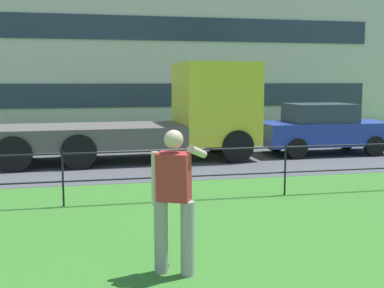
{
  "coord_description": "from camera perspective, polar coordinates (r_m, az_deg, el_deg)",
  "views": [
    {
      "loc": [
        -1.69,
        1.2,
        2.24
      ],
      "look_at": [
        -0.14,
        8.36,
        1.29
      ],
      "focal_mm": 46.09,
      "sensor_mm": 36.0,
      "label": 1
    }
  ],
  "objects": [
    {
      "name": "flatbed_truck_left",
      "position": [
        14.01,
        -3.13,
        3.17
      ],
      "size": [
        7.36,
        2.6,
        2.75
      ],
      "color": "yellow",
      "rests_on": "ground"
    },
    {
      "name": "person_thrower",
      "position": [
        5.68,
        -2.07,
        -6.16
      ],
      "size": [
        0.74,
        0.67,
        1.69
      ],
      "color": "gray",
      "rests_on": "ground"
    },
    {
      "name": "car_blue_center",
      "position": [
        15.61,
        14.87,
        1.74
      ],
      "size": [
        4.01,
        1.83,
        1.54
      ],
      "color": "#233899",
      "rests_on": "ground"
    },
    {
      "name": "park_fence",
      "position": [
        9.2,
        -1.48,
        -2.46
      ],
      "size": [
        29.61,
        0.04,
        1.0
      ],
      "color": "black",
      "rests_on": "ground"
    },
    {
      "name": "street_strip",
      "position": [
        14.75,
        -5.53,
        -1.39
      ],
      "size": [
        80.0,
        7.7,
        0.01
      ],
      "primitive_type": "cube",
      "color": "#4C4C51",
      "rests_on": "ground"
    }
  ]
}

